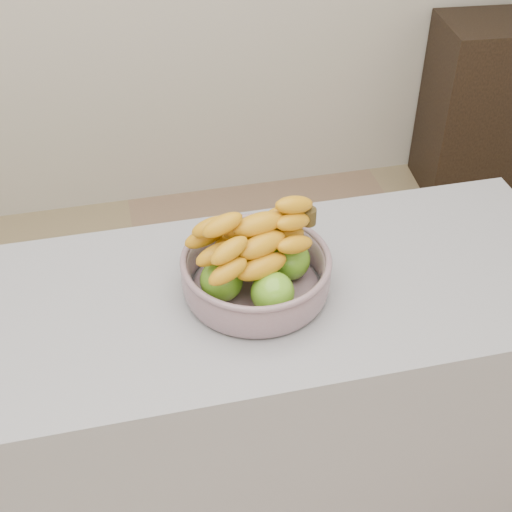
% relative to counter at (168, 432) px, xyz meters
% --- Properties ---
extents(counter, '(2.00, 0.60, 0.90)m').
position_rel_counter_xyz_m(counter, '(0.00, 0.00, 0.00)').
color(counter, gray).
rests_on(counter, ground).
extents(cabinet, '(0.49, 0.41, 0.82)m').
position_rel_counter_xyz_m(cabinet, '(1.65, 1.52, -0.04)').
color(cabinet, black).
rests_on(cabinet, ground).
extents(fruit_bowl, '(0.33, 0.33, 0.21)m').
position_rel_counter_xyz_m(fruit_bowl, '(0.24, -0.00, 0.52)').
color(fruit_bowl, '#8B98A7').
rests_on(fruit_bowl, counter).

